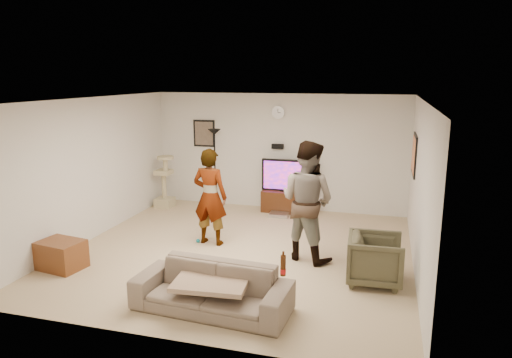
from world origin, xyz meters
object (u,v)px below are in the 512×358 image
(person_right, at_px, (307,201))
(side_table, at_px, (61,255))
(tv, at_px, (288,175))
(beer_bottle, at_px, (283,266))
(sofa, at_px, (212,289))
(tv_stand, at_px, (288,201))
(armchair, at_px, (375,259))
(floor_lamp, at_px, (215,169))
(cat_tree, at_px, (164,181))
(person_left, at_px, (210,197))

(person_right, distance_m, side_table, 3.84)
(tv, height_order, beer_bottle, tv)
(sofa, bearing_deg, tv_stand, 93.71)
(beer_bottle, bearing_deg, armchair, 53.16)
(floor_lamp, distance_m, armchair, 4.63)
(tv, relative_size, cat_tree, 0.99)
(person_right, height_order, armchair, person_right)
(sofa, height_order, armchair, armchair)
(person_left, xyz_separation_m, person_right, (1.71, -0.22, 0.11))
(tv_stand, distance_m, tv, 0.57)
(floor_lamp, bearing_deg, person_left, -71.56)
(floor_lamp, height_order, sofa, floor_lamp)
(person_right, bearing_deg, beer_bottle, 115.33)
(tv, xyz_separation_m, beer_bottle, (0.88, -4.49, -0.10))
(tv_stand, bearing_deg, beer_bottle, -78.97)
(cat_tree, relative_size, side_table, 1.79)
(cat_tree, distance_m, side_table, 3.55)
(floor_lamp, relative_size, person_left, 1.03)
(person_left, distance_m, beer_bottle, 2.84)
(cat_tree, bearing_deg, beer_bottle, -48.87)
(tv, relative_size, person_right, 0.60)
(armchair, bearing_deg, person_left, 70.47)
(cat_tree, bearing_deg, person_left, -46.06)
(side_table, bearing_deg, cat_tree, 90.67)
(floor_lamp, height_order, person_right, person_right)
(armchair, distance_m, side_table, 4.65)
(floor_lamp, bearing_deg, person_right, -44.18)
(floor_lamp, relative_size, armchair, 2.28)
(armchair, bearing_deg, cat_tree, 56.71)
(person_left, height_order, armchair, person_left)
(tv_stand, height_order, beer_bottle, beer_bottle)
(sofa, height_order, beer_bottle, beer_bottle)
(tv, bearing_deg, beer_bottle, -78.97)
(cat_tree, relative_size, sofa, 0.59)
(person_left, relative_size, person_right, 0.88)
(sofa, bearing_deg, tv, 93.71)
(floor_lamp, height_order, person_left, floor_lamp)
(person_right, height_order, side_table, person_right)
(cat_tree, bearing_deg, sofa, -56.76)
(tv_stand, relative_size, armchair, 1.45)
(floor_lamp, distance_m, cat_tree, 1.18)
(tv_stand, relative_size, floor_lamp, 0.63)
(person_left, distance_m, side_table, 2.50)
(armchair, bearing_deg, tv_stand, 28.79)
(sofa, distance_m, side_table, 2.73)
(beer_bottle, bearing_deg, tv, 101.03)
(person_left, bearing_deg, tv_stand, -106.61)
(tv_stand, distance_m, armchair, 3.66)
(person_left, relative_size, beer_bottle, 6.71)
(armchair, xyz_separation_m, side_table, (-4.58, -0.77, -0.13))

